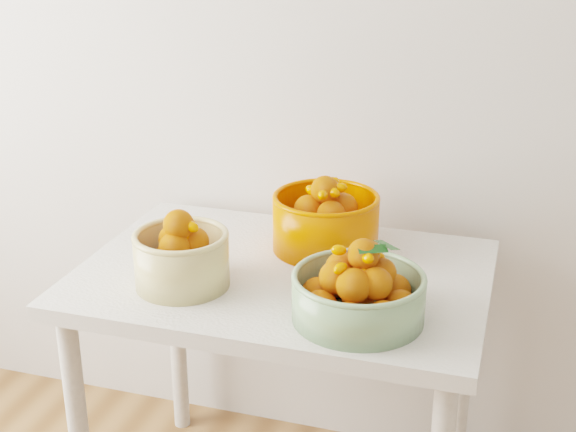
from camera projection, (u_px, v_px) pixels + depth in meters
name	position (u px, v px, depth m)	size (l,w,h in m)	color
table	(283.00, 305.00, 2.02)	(1.00, 0.70, 0.75)	silver
bowl_cream	(182.00, 257.00, 1.88)	(0.29, 0.29, 0.19)	#D0BA7D
bowl_green	(358.00, 292.00, 1.73)	(0.33, 0.33, 0.19)	#80A476
bowl_orange	(326.00, 221.00, 2.08)	(0.32, 0.32, 0.20)	#EF5100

